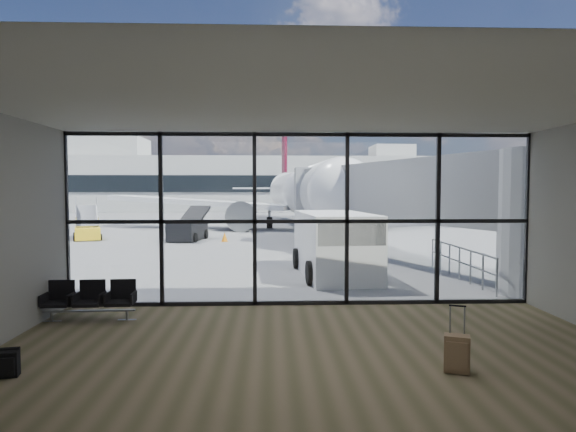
{
  "coord_description": "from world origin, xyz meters",
  "views": [
    {
      "loc": [
        -0.79,
        -12.45,
        2.99
      ],
      "look_at": [
        -0.23,
        3.0,
        2.18
      ],
      "focal_mm": 30.0,
      "sensor_mm": 36.0,
      "label": 1
    }
  ],
  "objects": [
    {
      "name": "traffic_cone_a",
      "position": [
        -3.51,
        15.9,
        0.27
      ],
      "size": [
        0.39,
        0.39,
        0.56
      ],
      "color": "orange",
      "rests_on": "ground"
    },
    {
      "name": "jet_bridge",
      "position": [
        4.9,
        7.07,
        2.76
      ],
      "size": [
        8.0,
        16.5,
        4.33
      ],
      "color": "gray",
      "rests_on": "ground"
    },
    {
      "name": "tree_4",
      "position": [
        -21.0,
        72.0,
        5.25
      ],
      "size": [
        5.61,
        5.61,
        8.07
      ],
      "color": "#382619",
      "rests_on": "ground"
    },
    {
      "name": "seating_row",
      "position": [
        -4.96,
        -1.26,
        0.51
      ],
      "size": [
        2.06,
        0.64,
        0.91
      ],
      "rotation": [
        0.0,
        0.0,
        0.04
      ],
      "color": "gray",
      "rests_on": "ground"
    },
    {
      "name": "apron_railing",
      "position": [
        5.6,
        3.5,
        0.72
      ],
      "size": [
        0.06,
        5.46,
        1.11
      ],
      "color": "gray",
      "rests_on": "ground"
    },
    {
      "name": "tree_2",
      "position": [
        -33.0,
        72.0,
        5.88
      ],
      "size": [
        6.27,
        6.27,
        9.03
      ],
      "color": "#382619",
      "rests_on": "ground"
    },
    {
      "name": "tree_1",
      "position": [
        -39.0,
        72.0,
        5.25
      ],
      "size": [
        5.61,
        5.61,
        8.07
      ],
      "color": "#382619",
      "rests_on": "ground"
    },
    {
      "name": "mobile_stairs",
      "position": [
        -12.1,
        17.53,
        0.5
      ],
      "size": [
        2.36,
        3.25,
        2.08
      ],
      "rotation": [
        0.0,
        0.0,
        0.38
      ],
      "color": "yellow",
      "rests_on": "ground"
    },
    {
      "name": "lounge_shell",
      "position": [
        0.0,
        -4.8,
        2.65
      ],
      "size": [
        12.02,
        8.01,
        4.51
      ],
      "color": "brown",
      "rests_on": "ground"
    },
    {
      "name": "airliner",
      "position": [
        1.77,
        27.09,
        2.84
      ],
      "size": [
        31.17,
        36.14,
        9.31
      ],
      "rotation": [
        0.0,
        0.0,
        0.06
      ],
      "color": "white",
      "rests_on": "ground"
    },
    {
      "name": "ground",
      "position": [
        0.0,
        40.0,
        0.0
      ],
      "size": [
        220.0,
        220.0,
        0.0
      ],
      "primitive_type": "plane",
      "color": "slate",
      "rests_on": "ground"
    },
    {
      "name": "tree_5",
      "position": [
        -15.0,
        72.0,
        5.88
      ],
      "size": [
        6.27,
        6.27,
        9.03
      ],
      "color": "#382619",
      "rests_on": "ground"
    },
    {
      "name": "far_terminal",
      "position": [
        -0.59,
        61.97,
        4.21
      ],
      "size": [
        80.0,
        12.2,
        11.0
      ],
      "color": "beige",
      "rests_on": "ground"
    },
    {
      "name": "tree_3",
      "position": [
        -27.0,
        72.0,
        4.63
      ],
      "size": [
        4.95,
        4.95,
        7.12
      ],
      "color": "#382619",
      "rests_on": "ground"
    },
    {
      "name": "backpack",
      "position": [
        -5.0,
        -4.72,
        0.22
      ],
      "size": [
        0.34,
        0.32,
        0.46
      ],
      "rotation": [
        0.0,
        0.0,
        0.19
      ],
      "color": "black",
      "rests_on": "ground"
    },
    {
      "name": "belt_loader",
      "position": [
        -5.79,
        16.88,
        0.68
      ],
      "size": [
        2.18,
        4.55,
        2.02
      ],
      "rotation": [
        0.0,
        0.0,
        -0.15
      ],
      "color": "black",
      "rests_on": "ground"
    },
    {
      "name": "suitcase",
      "position": [
        2.26,
        -4.8,
        0.33
      ],
      "size": [
        0.47,
        0.39,
        1.1
      ],
      "rotation": [
        0.0,
        0.0,
        -0.36
      ],
      "color": "#896B4C",
      "rests_on": "ground"
    },
    {
      "name": "tree_0",
      "position": [
        -45.0,
        72.0,
        4.63
      ],
      "size": [
        4.95,
        4.95,
        7.12
      ],
      "color": "#382619",
      "rests_on": "ground"
    },
    {
      "name": "glass_curtain_wall",
      "position": [
        0.0,
        0.0,
        2.25
      ],
      "size": [
        12.1,
        0.12,
        4.5
      ],
      "color": "white",
      "rests_on": "ground"
    },
    {
      "name": "traffic_cone_b",
      "position": [
        0.88,
        12.03,
        0.32
      ],
      "size": [
        0.47,
        0.47,
        0.67
      ],
      "color": "#EC5B0C",
      "rests_on": "ground"
    },
    {
      "name": "service_van",
      "position": [
        1.49,
        4.3,
        1.14
      ],
      "size": [
        2.8,
        5.25,
        2.22
      ],
      "rotation": [
        0.0,
        0.0,
        0.08
      ],
      "color": "white",
      "rests_on": "ground"
    },
    {
      "name": "traffic_cone_c",
      "position": [
        1.33,
        17.0,
        0.26
      ],
      "size": [
        0.39,
        0.39,
        0.55
      ],
      "color": "orange",
      "rests_on": "ground"
    }
  ]
}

